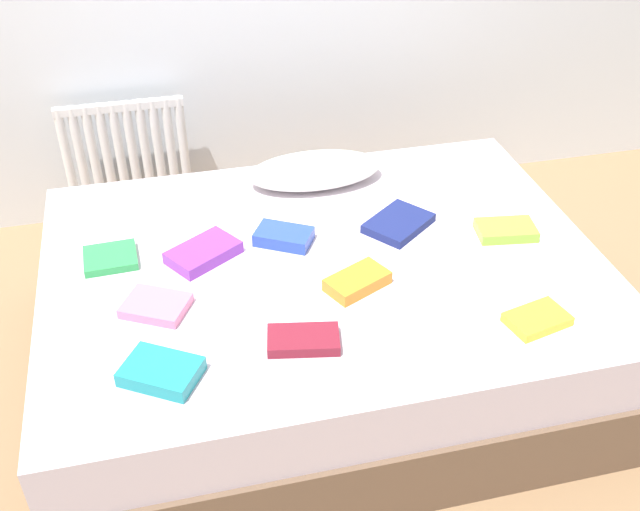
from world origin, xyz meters
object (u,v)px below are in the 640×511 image
Objects in this scene: bed at (323,313)px; radiator at (126,153)px; pillow at (315,170)px; textbook_lime at (506,230)px; textbook_navy at (398,223)px; textbook_maroon at (303,340)px; textbook_blue at (284,237)px; textbook_green at (110,258)px; textbook_pink at (156,306)px; textbook_orange at (357,281)px; textbook_teal at (161,372)px; textbook_purple at (203,253)px; textbook_yellow at (537,319)px.

bed is 1.38m from radiator.
pillow reaches higher than textbook_lime.
textbook_lime is at bearing -58.41° from textbook_navy.
textbook_maroon is 0.74m from textbook_navy.
radiator is 1.21m from textbook_blue.
textbook_green is (-0.57, 0.58, -0.00)m from textbook_maroon.
textbook_navy reaches higher than textbook_green.
textbook_lime is 1.30m from textbook_pink.
bed is at bearing 86.03° from textbook_orange.
textbook_lime is at bearing -0.62° from bed.
bed is 9.98× the size of textbook_pink.
textbook_orange is at bearing -156.12° from textbook_lime.
textbook_orange is at bearing 25.68° from textbook_pink.
pillow is (0.76, -0.66, 0.17)m from radiator.
bed is 9.22× the size of textbook_teal.
pillow is at bearing 79.97° from bed.
textbook_maroon is at bearing 37.58° from textbook_teal.
textbook_maroon is 1.21× the size of textbook_green.
textbook_blue is at bearing -4.75° from textbook_green.
textbook_purple is 0.60m from textbook_teal.
pillow is at bearing 87.15° from textbook_teal.
textbook_teal reaches higher than textbook_yellow.
textbook_blue is at bearing -26.76° from textbook_purple.
textbook_blue reaches higher than textbook_navy.
textbook_green is 0.91× the size of textbook_pink.
textbook_pink is 0.56m from textbook_blue.
bed is at bearing -172.44° from textbook_lime.
radiator is 2.90× the size of textbook_pink.
textbook_blue is (0.30, 0.03, 0.00)m from textbook_purple.
textbook_purple is 1.11m from textbook_lime.
radiator is 1.46m from textbook_navy.
textbook_yellow reaches higher than textbook_green.
textbook_maroon is (-0.26, -0.95, -0.04)m from pillow.
textbook_teal is at bearing -142.28° from bed.
textbook_orange is at bearing -29.43° from textbook_blue.
textbook_navy is 0.68m from textbook_yellow.
textbook_lime is at bearing -9.15° from textbook_green.
textbook_purple and textbook_orange have the same top height.
textbook_orange is at bearing -25.52° from textbook_green.
textbook_green is at bearing 167.53° from bed.
textbook_navy is 0.40m from textbook_lime.
textbook_pink is (-0.92, -0.28, -0.00)m from textbook_navy.
textbook_maroon is 0.56m from textbook_blue.
textbook_yellow is 0.95× the size of textbook_blue.
radiator is at bearing 124.26° from textbook_teal.
pillow reaches higher than bed.
bed is 0.53m from textbook_maroon.
textbook_pink is (-0.43, 0.27, -0.00)m from textbook_maroon.
textbook_yellow is at bearing -57.67° from textbook_orange.
textbook_navy is 1.34× the size of textbook_green.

